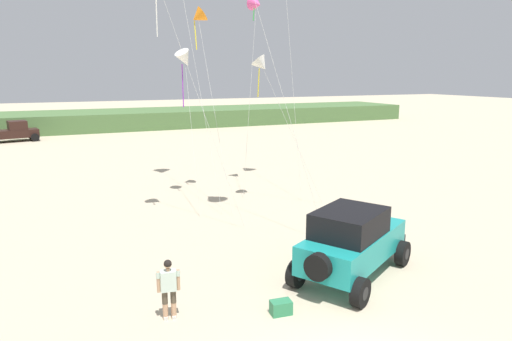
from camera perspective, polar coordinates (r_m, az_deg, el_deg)
The scene contains 9 objects.
dune_ridge at distance 57.59m, azimuth -22.95°, elevation 5.66°, with size 90.00×9.92×2.03m, color #4C703D.
jeep at distance 14.88m, azimuth 11.96°, elevation -8.55°, with size 4.98×4.21×2.26m.
person_watching at distance 12.46m, azimuth -10.87°, elevation -13.99°, with size 0.62×0.35×1.67m.
cooler_box at distance 12.84m, azimuth 3.14°, elevation -16.72°, with size 0.56×0.36×0.38m, color #2D7F51.
distant_pickup at distance 49.79m, azimuth -28.08°, elevation 4.28°, with size 4.88×3.17×1.98m.
kite_green_box at distance 24.00m, azimuth -7.26°, elevation 18.46°, with size 1.12×4.76×9.69m.
kite_white_parafoil at distance 22.07m, azimuth 0.70°, elevation 13.05°, with size 3.42×1.88×7.23m.
kite_red_delta at distance 25.36m, azimuth 0.04°, elevation 20.04°, with size 2.03×2.09×10.46m.
kite_pink_ribbon at distance 23.36m, azimuth -8.88°, elevation 13.52°, with size 1.19×4.04×7.65m.
Camera 1 is at (-5.62, -6.91, 6.33)m, focal length 32.01 mm.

